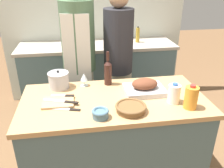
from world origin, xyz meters
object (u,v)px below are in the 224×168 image
at_px(condiment_bottle_short, 109,37).
at_px(person_cook_guest, 118,60).
at_px(mixing_bowl, 100,113).
at_px(wine_glass_left, 84,77).
at_px(person_cook_aproned, 79,57).
at_px(milk_jug, 174,94).
at_px(condiment_bottle_tall, 138,35).
at_px(wine_bottle_green, 108,72).
at_px(knife_chef, 62,101).
at_px(juice_jug, 191,97).
at_px(knife_bread, 67,109).
at_px(knife_paring, 63,96).
at_px(wicker_basket, 131,108).
at_px(roasting_pan, 145,87).
at_px(stock_pot, 59,80).
at_px(cutting_board, 58,102).

xyz_separation_m(condiment_bottle_short, person_cook_guest, (0.00, -0.69, -0.08)).
xyz_separation_m(mixing_bowl, wine_glass_left, (-0.09, 0.55, 0.05)).
bearing_deg(person_cook_aproned, condiment_bottle_short, 65.76).
bearing_deg(milk_jug, person_cook_guest, 109.17).
bearing_deg(condiment_bottle_tall, milk_jug, -93.82).
relative_size(milk_jug, wine_bottle_green, 0.54).
bearing_deg(knife_chef, juice_jug, -12.30).
relative_size(wine_bottle_green, condiment_bottle_tall, 1.45).
bearing_deg(person_cook_aproned, milk_jug, -42.55).
bearing_deg(person_cook_aproned, juice_jug, -42.11).
xyz_separation_m(wine_glass_left, knife_chef, (-0.19, -0.30, -0.06)).
bearing_deg(knife_bread, person_cook_aproned, 81.97).
height_order(juice_jug, knife_paring, juice_jug).
height_order(milk_jug, knife_chef, milk_jug).
height_order(wicker_basket, condiment_bottle_tall, condiment_bottle_tall).
xyz_separation_m(roasting_pan, wine_glass_left, (-0.51, 0.22, 0.03)).
height_order(knife_bread, person_cook_guest, person_cook_guest).
relative_size(juice_jug, condiment_bottle_short, 0.96).
bearing_deg(knife_paring, condiment_bottle_short, 66.61).
bearing_deg(person_cook_guest, juice_jug, -89.16).
bearing_deg(stock_pot, knife_bread, -79.03).
bearing_deg(wine_glass_left, stock_pot, -179.32).
bearing_deg(wine_glass_left, wine_bottle_green, 0.29).
height_order(juice_jug, wine_glass_left, juice_jug).
bearing_deg(condiment_bottle_short, knife_paring, -113.39).
bearing_deg(knife_bread, cutting_board, 123.22).
bearing_deg(wine_glass_left, juice_jug, -33.23).
height_order(stock_pot, milk_jug, same).
relative_size(wicker_basket, condiment_bottle_short, 1.17).
xyz_separation_m(wicker_basket, stock_pot, (-0.55, 0.50, 0.04)).
bearing_deg(stock_pot, juice_jug, -26.85).
bearing_deg(milk_jug, knife_chef, 172.62).
bearing_deg(stock_pot, knife_paring, -78.09).
bearing_deg(wine_glass_left, mixing_bowl, -80.77).
distance_m(milk_jug, knife_chef, 0.90).
bearing_deg(roasting_pan, knife_paring, 179.44).
height_order(wicker_basket, person_cook_aproned, person_cook_aproned).
distance_m(milk_jug, person_cook_aproned, 1.14).
distance_m(wicker_basket, milk_jug, 0.38).
bearing_deg(knife_paring, wine_bottle_green, 27.29).
height_order(knife_bread, person_cook_aproned, person_cook_aproned).
height_order(juice_jug, knife_bread, juice_jug).
bearing_deg(milk_jug, wine_bottle_green, 138.44).
xyz_separation_m(roasting_pan, knife_paring, (-0.70, 0.01, -0.03)).
relative_size(wicker_basket, knife_chef, 0.82).
relative_size(knife_paring, knife_bread, 0.89).
xyz_separation_m(roasting_pan, stock_pot, (-0.74, 0.21, 0.02)).
bearing_deg(roasting_pan, person_cook_guest, 100.05).
height_order(roasting_pan, wine_glass_left, roasting_pan).
height_order(knife_paring, knife_bread, knife_paring).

